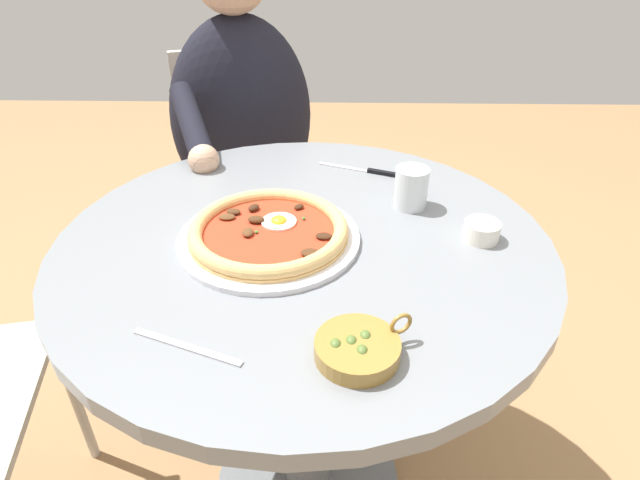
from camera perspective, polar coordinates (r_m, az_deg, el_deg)
dining_table at (r=1.04m, az=-1.67°, el=-7.63°), size 0.88×0.88×0.74m
pizza_on_plate at (r=0.92m, az=-5.58°, el=0.83°), size 0.32×0.32×0.04m
water_glass at (r=1.03m, az=9.84°, el=5.43°), size 0.06×0.06×0.08m
steak_knife at (r=1.17m, az=5.73°, el=7.42°), size 0.08×0.18×0.01m
ramekin_capers at (r=0.96m, az=17.19°, el=0.93°), size 0.06×0.06×0.03m
olive_pan at (r=0.70m, az=4.13°, el=-11.64°), size 0.11×0.13×0.05m
fork_utensil at (r=0.74m, az=-14.27°, el=-11.17°), size 0.07×0.16×0.00m
diner_person at (r=1.59m, az=-7.92°, el=6.28°), size 0.56×0.44×1.19m
cafe_chair_diner at (r=1.73m, az=-8.64°, el=7.81°), size 0.48×0.48×0.87m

